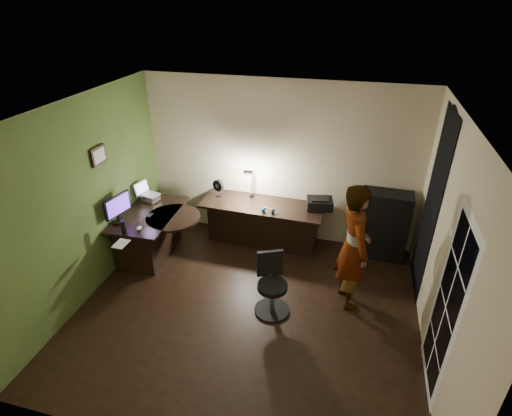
% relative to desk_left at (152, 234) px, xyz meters
% --- Properties ---
extents(floor, '(4.50, 4.00, 0.01)m').
position_rel_desk_left_xyz_m(floor, '(1.83, -0.86, -0.39)').
color(floor, black).
rests_on(floor, ground).
extents(ceiling, '(4.50, 4.00, 0.01)m').
position_rel_desk_left_xyz_m(ceiling, '(1.83, -0.86, 2.32)').
color(ceiling, silver).
rests_on(ceiling, floor).
extents(wall_back, '(4.50, 0.01, 2.70)m').
position_rel_desk_left_xyz_m(wall_back, '(1.83, 1.15, 0.96)').
color(wall_back, '#C6B693').
rests_on(wall_back, floor).
extents(wall_front, '(4.50, 0.01, 2.70)m').
position_rel_desk_left_xyz_m(wall_front, '(1.83, -2.86, 0.96)').
color(wall_front, '#C6B693').
rests_on(wall_front, floor).
extents(wall_left, '(0.01, 4.00, 2.70)m').
position_rel_desk_left_xyz_m(wall_left, '(-0.42, -0.86, 0.96)').
color(wall_left, '#C6B693').
rests_on(wall_left, floor).
extents(wall_right, '(0.01, 4.00, 2.70)m').
position_rel_desk_left_xyz_m(wall_right, '(4.08, -0.86, 0.96)').
color(wall_right, '#C6B693').
rests_on(wall_right, floor).
extents(green_wall_overlay, '(0.00, 4.00, 2.70)m').
position_rel_desk_left_xyz_m(green_wall_overlay, '(-0.41, -0.86, 0.96)').
color(green_wall_overlay, '#445D25').
rests_on(green_wall_overlay, floor).
extents(arched_doorway, '(0.01, 0.90, 2.60)m').
position_rel_desk_left_xyz_m(arched_doorway, '(4.07, 0.29, 0.91)').
color(arched_doorway, black).
rests_on(arched_doorway, floor).
extents(french_door, '(0.02, 0.92, 2.10)m').
position_rel_desk_left_xyz_m(french_door, '(4.07, -1.41, 0.66)').
color(french_door, white).
rests_on(french_door, floor).
extents(framed_picture, '(0.04, 0.30, 0.25)m').
position_rel_desk_left_xyz_m(framed_picture, '(-0.39, -0.41, 1.46)').
color(framed_picture, black).
rests_on(framed_picture, wall_left).
extents(desk_left, '(0.87, 1.37, 0.78)m').
position_rel_desk_left_xyz_m(desk_left, '(0.00, 0.00, 0.00)').
color(desk_left, black).
rests_on(desk_left, floor).
extents(desk_right, '(2.03, 0.78, 0.75)m').
position_rel_desk_left_xyz_m(desk_right, '(1.63, 0.77, -0.01)').
color(desk_right, black).
rests_on(desk_right, floor).
extents(cabinet, '(0.77, 0.40, 1.13)m').
position_rel_desk_left_xyz_m(cabinet, '(3.57, 0.92, 0.18)').
color(cabinet, black).
rests_on(cabinet, floor).
extents(laptop_stand, '(0.28, 0.25, 0.10)m').
position_rel_desk_left_xyz_m(laptop_stand, '(-0.15, 0.37, 0.45)').
color(laptop_stand, silver).
rests_on(laptop_stand, desk_left).
extents(laptop, '(0.36, 0.35, 0.20)m').
position_rel_desk_left_xyz_m(laptop, '(-0.15, 0.37, 0.61)').
color(laptop, silver).
rests_on(laptop, laptop_stand).
extents(monitor, '(0.20, 0.49, 0.32)m').
position_rel_desk_left_xyz_m(monitor, '(-0.28, -0.37, 0.56)').
color(monitor, black).
rests_on(monitor, desk_left).
extents(mouse, '(0.08, 0.11, 0.04)m').
position_rel_desk_left_xyz_m(mouse, '(0.11, -0.48, 0.42)').
color(mouse, silver).
rests_on(mouse, desk_left).
extents(phone, '(0.07, 0.13, 0.01)m').
position_rel_desk_left_xyz_m(phone, '(0.06, -0.08, 0.41)').
color(phone, black).
rests_on(phone, desk_left).
extents(pen, '(0.06, 0.12, 0.01)m').
position_rel_desk_left_xyz_m(pen, '(0.53, -0.39, 0.41)').
color(pen, black).
rests_on(pen, desk_left).
extents(speaker, '(0.08, 0.08, 0.19)m').
position_rel_desk_left_xyz_m(speaker, '(-0.05, -0.62, 0.50)').
color(speaker, black).
rests_on(speaker, desk_left).
extents(notepad, '(0.17, 0.23, 0.01)m').
position_rel_desk_left_xyz_m(notepad, '(0.06, -0.89, 0.41)').
color(notepad, silver).
rests_on(notepad, desk_left).
extents(desk_fan, '(0.22, 0.17, 0.30)m').
position_rel_desk_left_xyz_m(desk_fan, '(0.85, 0.87, 0.52)').
color(desk_fan, black).
rests_on(desk_fan, desk_right).
extents(headphones, '(0.21, 0.12, 0.09)m').
position_rel_desk_left_xyz_m(headphones, '(1.79, 0.52, 0.41)').
color(headphones, navy).
rests_on(headphones, desk_right).
extents(printer, '(0.45, 0.38, 0.18)m').
position_rel_desk_left_xyz_m(printer, '(2.55, 0.88, 0.45)').
color(printer, black).
rests_on(printer, desk_right).
extents(desk_lamp, '(0.19, 0.29, 0.59)m').
position_rel_desk_left_xyz_m(desk_lamp, '(1.40, 0.97, 0.66)').
color(desk_lamp, black).
rests_on(desk_lamp, desk_right).
extents(office_chair, '(0.63, 0.63, 0.85)m').
position_rel_desk_left_xyz_m(office_chair, '(2.16, -0.80, 0.04)').
color(office_chair, black).
rests_on(office_chair, floor).
extents(person, '(0.63, 0.75, 1.79)m').
position_rel_desk_left_xyz_m(person, '(3.13, -0.32, 0.50)').
color(person, '#D8A88C').
rests_on(person, floor).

